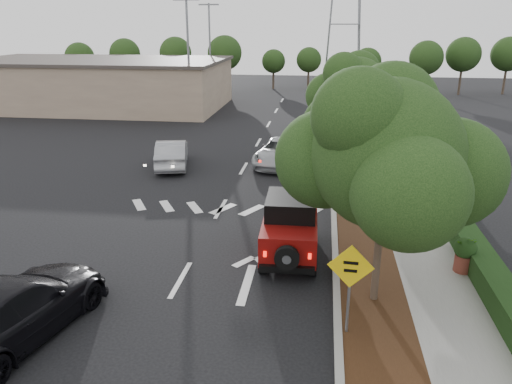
% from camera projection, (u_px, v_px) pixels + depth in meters
% --- Properties ---
extents(ground, '(120.00, 120.00, 0.00)m').
position_uv_depth(ground, '(181.00, 280.00, 14.88)').
color(ground, black).
rests_on(ground, ground).
extents(curb, '(0.20, 70.00, 0.15)m').
position_uv_depth(curb, '(332.00, 170.00, 25.52)').
color(curb, '#9E9B93').
rests_on(curb, ground).
extents(planting_strip, '(1.80, 70.00, 0.12)m').
position_uv_depth(planting_strip, '(352.00, 171.00, 25.40)').
color(planting_strip, black).
rests_on(planting_strip, ground).
extents(sidewalk, '(2.00, 70.00, 0.12)m').
position_uv_depth(sidewalk, '(390.00, 173.00, 25.16)').
color(sidewalk, gray).
rests_on(sidewalk, ground).
extents(hedge, '(0.80, 70.00, 0.80)m').
position_uv_depth(hedge, '(419.00, 167.00, 24.88)').
color(hedge, black).
rests_on(hedge, ground).
extents(commercial_building, '(22.00, 12.00, 4.00)m').
position_uv_depth(commercial_building, '(98.00, 84.00, 44.37)').
color(commercial_building, gray).
rests_on(commercial_building, ground).
extents(transmission_tower, '(7.00, 4.00, 28.00)m').
position_uv_depth(transmission_tower, '(341.00, 86.00, 59.12)').
color(transmission_tower, slate).
rests_on(transmission_tower, ground).
extents(street_tree_near, '(3.80, 3.80, 5.92)m').
position_uv_depth(street_tree_near, '(373.00, 302.00, 13.70)').
color(street_tree_near, black).
rests_on(street_tree_near, ground).
extents(street_tree_mid, '(3.20, 3.20, 5.32)m').
position_uv_depth(street_tree_mid, '(358.00, 211.00, 20.27)').
color(street_tree_mid, black).
rests_on(street_tree_mid, ground).
extents(street_tree_far, '(3.40, 3.40, 5.62)m').
position_uv_depth(street_tree_far, '(351.00, 167.00, 26.36)').
color(street_tree_far, black).
rests_on(street_tree_far, ground).
extents(light_pole_a, '(2.00, 0.22, 9.00)m').
position_uv_depth(light_pole_a, '(191.00, 117.00, 40.07)').
color(light_pole_a, slate).
rests_on(light_pole_a, ground).
extents(light_pole_b, '(2.00, 0.22, 9.00)m').
position_uv_depth(light_pole_b, '(211.00, 96.00, 51.45)').
color(light_pole_b, slate).
rests_on(light_pole_b, ground).
extents(red_jeep, '(1.81, 3.92, 1.98)m').
position_uv_depth(red_jeep, '(290.00, 226.00, 16.21)').
color(red_jeep, black).
rests_on(red_jeep, ground).
extents(silver_suv_ahead, '(2.94, 5.16, 1.36)m').
position_uv_depth(silver_suv_ahead, '(281.00, 152.00, 26.65)').
color(silver_suv_ahead, '#9DA0A4').
rests_on(silver_suv_ahead, ground).
extents(black_suv_oncoming, '(3.22, 5.71, 1.56)m').
position_uv_depth(black_suv_oncoming, '(13.00, 309.00, 11.93)').
color(black_suv_oncoming, black).
rests_on(black_suv_oncoming, ground).
extents(silver_sedan_oncoming, '(2.52, 4.61, 1.44)m').
position_uv_depth(silver_sedan_oncoming, '(172.00, 153.00, 26.25)').
color(silver_sedan_oncoming, '#98999F').
rests_on(silver_sedan_oncoming, ground).
extents(parked_suv, '(4.65, 2.90, 1.48)m').
position_uv_depth(parked_suv, '(168.00, 106.00, 40.93)').
color(parked_suv, '#A7AAAF').
rests_on(parked_suv, ground).
extents(speed_hump_sign, '(1.09, 0.12, 2.32)m').
position_uv_depth(speed_hump_sign, '(350.00, 277.00, 11.71)').
color(speed_hump_sign, slate).
rests_on(speed_hump_sign, ground).
extents(terracotta_planter, '(0.67, 0.67, 1.17)m').
position_uv_depth(terracotta_planter, '(465.00, 251.00, 14.93)').
color(terracotta_planter, brown).
rests_on(terracotta_planter, ground).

